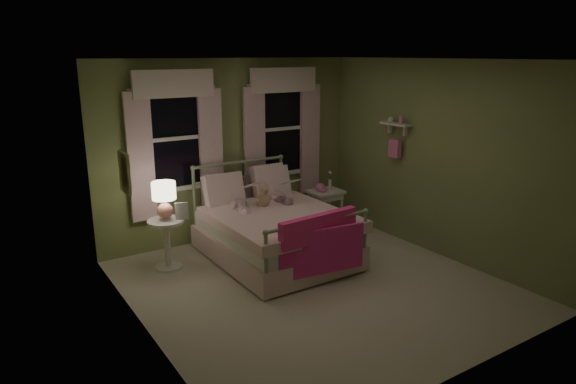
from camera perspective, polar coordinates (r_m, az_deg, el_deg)
room_shell at (r=5.77m, az=3.11°, el=1.47°), size 4.20×4.20×4.20m
bed at (r=6.82m, az=-1.51°, el=-4.43°), size 1.58×2.04×1.18m
pink_throw at (r=5.94m, az=3.58°, el=-5.07°), size 1.10×0.26×0.71m
child_left at (r=6.87m, az=-5.47°, el=0.93°), size 0.34×0.26×0.82m
child_right at (r=7.15m, az=-1.48°, el=1.07°), size 0.36×0.29×0.70m
book_left at (r=6.66m, az=-4.46°, el=0.33°), size 0.20×0.12×0.26m
book_right at (r=6.94m, az=-0.40°, el=0.64°), size 0.20×0.12×0.26m
teddy_bear at (r=6.91m, az=-2.76°, el=-0.55°), size 0.23×0.19×0.32m
nightstand_left at (r=6.67m, az=-13.32°, el=-4.92°), size 0.46×0.46×0.65m
table_lamp at (r=6.51m, az=-13.60°, el=-0.48°), size 0.30×0.30×0.47m
book_nightstand at (r=6.55m, az=-12.38°, el=-3.01°), size 0.23×0.26×0.02m
nightstand_right at (r=7.82m, az=4.18°, el=-0.53°), size 0.50×0.40×0.64m
pink_toy at (r=7.72m, az=3.64°, el=0.48°), size 0.14×0.20×0.14m
bud_vase at (r=7.87m, az=4.69°, el=1.36°), size 0.06×0.06×0.28m
window_left at (r=7.07m, az=-12.38°, el=6.36°), size 1.34×0.13×1.96m
window_right at (r=7.83m, az=-0.60°, el=7.54°), size 1.34×0.13×1.96m
wall_shelf at (r=7.46m, az=11.83°, el=6.07°), size 0.15×0.50×0.60m
framed_picture at (r=5.42m, az=-17.69°, el=2.05°), size 0.03×0.32×0.42m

